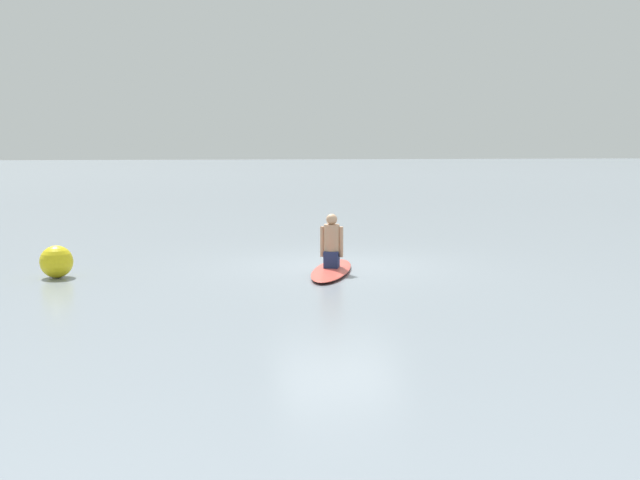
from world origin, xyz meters
The scene contains 4 objects.
ground_plane centered at (0.00, 0.00, 0.00)m, with size 400.00×400.00×0.00m, color gray.
surfboard centered at (0.74, -0.36, 0.05)m, with size 2.74×0.68×0.11m, color #D84C3F.
person_paddler centered at (0.74, -0.36, 0.57)m, with size 0.42×0.44×1.03m.
buoy_marker centered at (-0.08, -5.40, 0.30)m, with size 0.60×0.60×0.60m, color yellow.
Camera 1 is at (13.81, -4.20, 2.31)m, focal length 40.39 mm.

